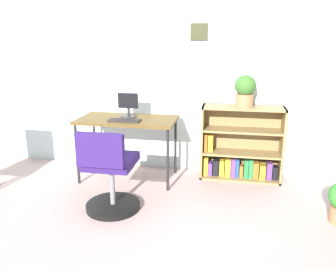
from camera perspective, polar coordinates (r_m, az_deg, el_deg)
wall_back at (r=4.14m, az=-0.60°, el=9.88°), size 5.20×0.12×2.31m
desk at (r=3.87m, az=-6.84°, el=1.88°), size 1.10×0.58×0.72m
monitor at (r=3.89m, az=-6.67°, el=4.76°), size 0.23×0.19×0.28m
keyboard at (r=3.72m, az=-7.29°, el=2.35°), size 0.34×0.14×0.02m
office_chair at (r=3.22m, az=-9.76°, el=-6.83°), size 0.52×0.55×0.82m
bookshelf_low at (r=4.04m, az=11.97°, el=-2.17°), size 0.91×0.30×0.85m
potted_plant_on_shelf at (r=3.84m, az=12.79°, el=7.27°), size 0.23×0.23×0.35m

